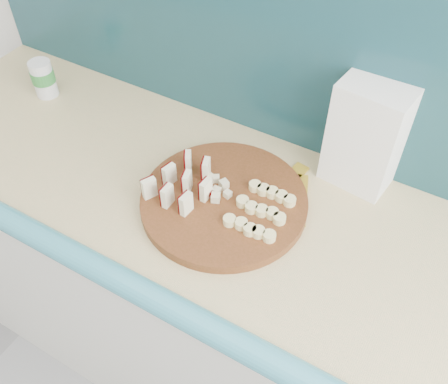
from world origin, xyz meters
TOP-DOWN VIEW (x-y plane):
  - kitchen_counter at (0.10, 1.50)m, footprint 2.20×0.63m
  - backsplash at (0.10, 1.79)m, footprint 2.20×0.02m
  - cutting_board at (-0.05, 1.49)m, footprint 0.40×0.40m
  - apple_wedges at (-0.14, 1.46)m, footprint 0.14×0.15m
  - apple_chunks at (-0.07, 1.49)m, footprint 0.05×0.06m
  - banana_slices at (0.05, 1.49)m, footprint 0.13×0.15m
  - flour_bag at (0.19, 1.74)m, footprint 0.17×0.13m
  - canister at (-0.72, 1.61)m, footprint 0.07×0.07m
  - banana_peel at (0.05, 1.61)m, footprint 0.23×0.20m

SIDE VIEW (x-z plane):
  - kitchen_counter at x=0.10m, z-range 0.00..0.91m
  - banana_peel at x=0.05m, z-range 0.91..0.92m
  - cutting_board at x=-0.05m, z-range 0.91..0.93m
  - banana_slices at x=0.05m, z-range 0.93..0.95m
  - apple_chunks at x=-0.07m, z-range 0.93..0.95m
  - apple_wedges at x=-0.14m, z-range 0.93..0.99m
  - canister at x=-0.72m, z-range 0.91..1.02m
  - flour_bag at x=0.19m, z-range 0.91..1.18m
  - backsplash at x=0.10m, z-range 0.91..1.41m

